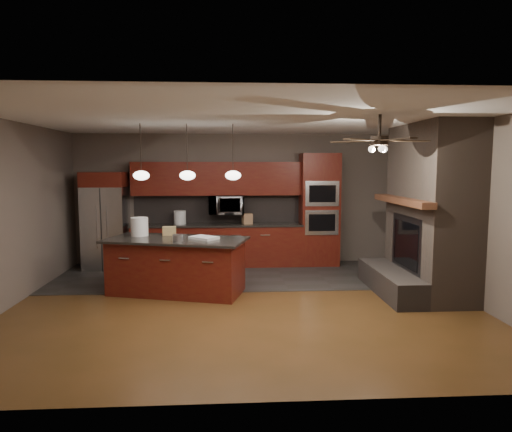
{
  "coord_description": "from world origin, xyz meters",
  "views": [
    {
      "loc": [
        -0.22,
        -6.88,
        2.11
      ],
      "look_at": [
        0.22,
        0.6,
        1.29
      ],
      "focal_mm": 32.0,
      "sensor_mm": 36.0,
      "label": 1
    }
  ],
  "objects": [
    {
      "name": "ground",
      "position": [
        0.0,
        0.0,
        0.0
      ],
      "size": [
        7.0,
        7.0,
        0.0
      ],
      "primitive_type": "plane",
      "color": "brown",
      "rests_on": "ground"
    },
    {
      "name": "ceiling",
      "position": [
        0.0,
        0.0,
        2.8
      ],
      "size": [
        7.0,
        6.0,
        0.02
      ],
      "primitive_type": "cube",
      "color": "white",
      "rests_on": "back_wall"
    },
    {
      "name": "back_wall",
      "position": [
        0.0,
        3.0,
        1.4
      ],
      "size": [
        7.0,
        0.02,
        2.8
      ],
      "primitive_type": "cube",
      "color": "#63584F",
      "rests_on": "ground"
    },
    {
      "name": "right_wall",
      "position": [
        3.5,
        0.0,
        1.4
      ],
      "size": [
        0.02,
        6.0,
        2.8
      ],
      "primitive_type": "cube",
      "color": "#63584F",
      "rests_on": "ground"
    },
    {
      "name": "left_wall",
      "position": [
        -3.5,
        0.0,
        1.4
      ],
      "size": [
        0.02,
        6.0,
        2.8
      ],
      "primitive_type": "cube",
      "color": "#63584F",
      "rests_on": "ground"
    },
    {
      "name": "slate_tile_patch",
      "position": [
        0.0,
        1.8,
        0.01
      ],
      "size": [
        7.0,
        2.4,
        0.01
      ],
      "primitive_type": "cube",
      "color": "#2E2B29",
      "rests_on": "ground"
    },
    {
      "name": "fireplace_column",
      "position": [
        3.04,
        0.4,
        1.3
      ],
      "size": [
        1.3,
        2.1,
        2.8
      ],
      "color": "brown",
      "rests_on": "ground"
    },
    {
      "name": "back_cabinetry",
      "position": [
        -0.48,
        2.74,
        0.89
      ],
      "size": [
        3.59,
        0.64,
        2.2
      ],
      "color": "#5F2111",
      "rests_on": "ground"
    },
    {
      "name": "oven_tower",
      "position": [
        1.7,
        2.69,
        1.19
      ],
      "size": [
        0.8,
        0.63,
        2.38
      ],
      "color": "#5F2111",
      "rests_on": "ground"
    },
    {
      "name": "microwave",
      "position": [
        -0.27,
        2.75,
        1.3
      ],
      "size": [
        0.73,
        0.41,
        0.5
      ],
      "primitive_type": "imported",
      "color": "silver",
      "rests_on": "back_cabinetry"
    },
    {
      "name": "refrigerator",
      "position": [
        -2.76,
        2.62,
        1.0
      ],
      "size": [
        0.85,
        0.75,
        1.99
      ],
      "color": "silver",
      "rests_on": "ground"
    },
    {
      "name": "kitchen_island",
      "position": [
        -1.1,
        0.64,
        0.46
      ],
      "size": [
        2.49,
        1.62,
        0.92
      ],
      "rotation": [
        0.0,
        0.0,
        -0.27
      ],
      "color": "#5F2111",
      "rests_on": "ground"
    },
    {
      "name": "white_bucket",
      "position": [
        -1.76,
        0.99,
        1.08
      ],
      "size": [
        0.39,
        0.39,
        0.32
      ],
      "primitive_type": "cylinder",
      "rotation": [
        0.0,
        0.0,
        -0.41
      ],
      "color": "white",
      "rests_on": "kitchen_island"
    },
    {
      "name": "paint_can",
      "position": [
        -1.03,
        0.34,
        0.98
      ],
      "size": [
        0.19,
        0.19,
        0.11
      ],
      "primitive_type": "cylinder",
      "rotation": [
        0.0,
        0.0,
        -0.15
      ],
      "color": "#A7A7AB",
      "rests_on": "kitchen_island"
    },
    {
      "name": "paint_tray",
      "position": [
        -0.64,
        0.56,
        0.94
      ],
      "size": [
        0.52,
        0.51,
        0.04
      ],
      "primitive_type": "cube",
      "rotation": [
        0.0,
        0.0,
        -0.69
      ],
      "color": "silver",
      "rests_on": "kitchen_island"
    },
    {
      "name": "cardboard_box",
      "position": [
        -1.26,
        1.04,
        0.99
      ],
      "size": [
        0.25,
        0.19,
        0.15
      ],
      "primitive_type": "cube",
      "rotation": [
        0.0,
        0.0,
        0.12
      ],
      "color": "tan",
      "rests_on": "kitchen_island"
    },
    {
      "name": "counter_bucket",
      "position": [
        -1.25,
        2.7,
        1.04
      ],
      "size": [
        0.28,
        0.28,
        0.28
      ],
      "primitive_type": "cylinder",
      "rotation": [
        0.0,
        0.0,
        -0.11
      ],
      "color": "white",
      "rests_on": "back_cabinetry"
    },
    {
      "name": "counter_box",
      "position": [
        0.16,
        2.65,
        1.01
      ],
      "size": [
        0.24,
        0.21,
        0.22
      ],
      "primitive_type": "cube",
      "rotation": [
        0.0,
        0.0,
        0.32
      ],
      "color": "#A37854",
      "rests_on": "back_cabinetry"
    },
    {
      "name": "pendant_left",
      "position": [
        -1.65,
        0.7,
        1.96
      ],
      "size": [
        0.26,
        0.26,
        0.92
      ],
      "color": "black",
      "rests_on": "ceiling"
    },
    {
      "name": "pendant_center",
      "position": [
        -0.9,
        0.7,
        1.96
      ],
      "size": [
        0.26,
        0.26,
        0.92
      ],
      "color": "black",
      "rests_on": "ceiling"
    },
    {
      "name": "pendant_right",
      "position": [
        -0.15,
        0.7,
        1.96
      ],
      "size": [
        0.26,
        0.26,
        0.92
      ],
      "color": "black",
      "rests_on": "ceiling"
    },
    {
      "name": "ceiling_fan",
      "position": [
        1.8,
        -0.8,
        2.46
      ],
      "size": [
        1.27,
        1.33,
        0.41
      ],
      "color": "black",
      "rests_on": "ceiling"
    }
  ]
}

